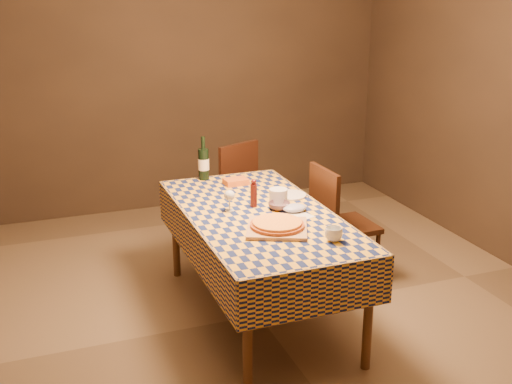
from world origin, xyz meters
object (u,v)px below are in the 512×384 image
Objects in this scene: pizza at (277,224)px; chair_right at (337,219)px; dining_table at (259,223)px; cutting_board at (277,228)px; white_plate at (290,195)px; bowl at (279,206)px; wine_bottle at (204,163)px; chair_far at (230,186)px.

chair_right is at bearing 39.88° from pizza.
chair_right reaches higher than dining_table.
white_plate is at bearing 59.73° from cutting_board.
bowl is 0.89m from wine_bottle.
pizza is 1.20m from wine_bottle.
chair_far is (0.09, 1.32, -0.27)m from bowl.
white_plate is (0.46, -0.61, -0.12)m from wine_bottle.
cutting_board is 0.03m from pizza.
chair_far reaches higher than white_plate.
chair_right is at bearing -64.21° from chair_far.
chair_far is at bearing 81.65° from pizza.
bowl is (0.16, 0.02, 0.10)m from dining_table.
white_plate is 0.25× the size of chair_far.
wine_bottle is 0.78m from white_plate.
chair_far and chair_right have the same top height.
cutting_board is 1.56× the size of white_plate.
pizza is 1.02m from chair_right.
wine_bottle is at bearing 147.39° from chair_right.
cutting_board is at bearing -114.44° from bowl.
dining_table is 1.98× the size of chair_right.
bowl is at bearing 65.56° from pizza.
white_plate is (0.18, 0.23, -0.02)m from bowl.
wine_bottle is at bearing -127.76° from chair_far.
pizza is at bearing -83.84° from wine_bottle.
chair_right is at bearing 25.23° from bowl.
white_plate is at bearing 36.29° from dining_table.
cutting_board reaches higher than dining_table.
dining_table is at bearing -100.28° from chair_far.
chair_far is at bearing 86.22° from bowl.
chair_right is (0.75, 0.63, -0.29)m from pizza.
chair_far reaches higher than pizza.
wine_bottle reaches higher than chair_far.
white_plate is at bearing -52.95° from wine_bottle.
white_plate is at bearing -85.32° from chair_far.
pizza is at bearing -90.36° from dining_table.
chair_far is at bearing 81.65° from cutting_board.
pizza is 1.64× the size of white_plate.
pizza is 1.71m from chair_far.
chair_far is (0.24, 1.34, -0.17)m from dining_table.
pizza is 0.41× the size of chair_right.
dining_table is 7.84× the size of white_plate.
bowl is 0.63× the size of white_plate.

